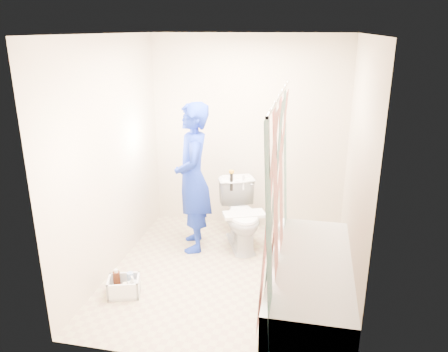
% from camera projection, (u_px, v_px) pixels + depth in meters
% --- Properties ---
extents(floor, '(2.60, 2.60, 0.00)m').
position_uv_depth(floor, '(227.00, 275.00, 4.57)').
color(floor, tan).
rests_on(floor, ground).
extents(ceiling, '(2.40, 2.60, 0.02)m').
position_uv_depth(ceiling, '(227.00, 34.00, 3.79)').
color(ceiling, white).
rests_on(ceiling, wall_back).
extents(wall_back, '(2.40, 0.02, 2.40)m').
position_uv_depth(wall_back, '(248.00, 135.00, 5.38)').
color(wall_back, '#C6AF98').
rests_on(wall_back, ground).
extents(wall_front, '(2.40, 0.02, 2.40)m').
position_uv_depth(wall_front, '(189.00, 221.00, 2.98)').
color(wall_front, '#C6AF98').
rests_on(wall_front, ground).
extents(wall_left, '(0.02, 2.60, 2.40)m').
position_uv_depth(wall_left, '(111.00, 158.00, 4.41)').
color(wall_left, '#C6AF98').
rests_on(wall_left, ground).
extents(wall_right, '(0.02, 2.60, 2.40)m').
position_uv_depth(wall_right, '(357.00, 174.00, 3.95)').
color(wall_right, '#C6AF98').
rests_on(wall_right, ground).
extents(bathtub, '(0.70, 1.75, 0.50)m').
position_uv_depth(bathtub, '(310.00, 284.00, 3.92)').
color(bathtub, silver).
rests_on(bathtub, ground).
extents(curtain_rod, '(0.02, 1.90, 0.02)m').
position_uv_depth(curtain_rod, '(281.00, 95.00, 3.44)').
color(curtain_rod, silver).
rests_on(curtain_rod, wall_back).
extents(shower_curtain, '(0.06, 1.75, 1.80)m').
position_uv_depth(shower_curtain, '(276.00, 204.00, 3.74)').
color(shower_curtain, white).
rests_on(shower_curtain, curtain_rod).
extents(toilet, '(0.68, 0.86, 0.77)m').
position_uv_depth(toilet, '(242.00, 215.00, 5.07)').
color(toilet, white).
rests_on(toilet, ground).
extents(tank_lid, '(0.51, 0.37, 0.04)m').
position_uv_depth(tank_lid, '(244.00, 214.00, 4.93)').
color(tank_lid, silver).
rests_on(tank_lid, toilet).
extents(tank_internals, '(0.18, 0.10, 0.25)m').
position_uv_depth(tank_internals, '(235.00, 180.00, 5.13)').
color(tank_internals, black).
rests_on(tank_internals, toilet).
extents(plumber, '(0.58, 0.72, 1.70)m').
position_uv_depth(plumber, '(193.00, 178.00, 4.89)').
color(plumber, '#0F3E9C').
rests_on(plumber, ground).
extents(cleaning_caddy, '(0.35, 0.31, 0.23)m').
position_uv_depth(cleaning_caddy, '(125.00, 287.00, 4.20)').
color(cleaning_caddy, silver).
rests_on(cleaning_caddy, ground).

